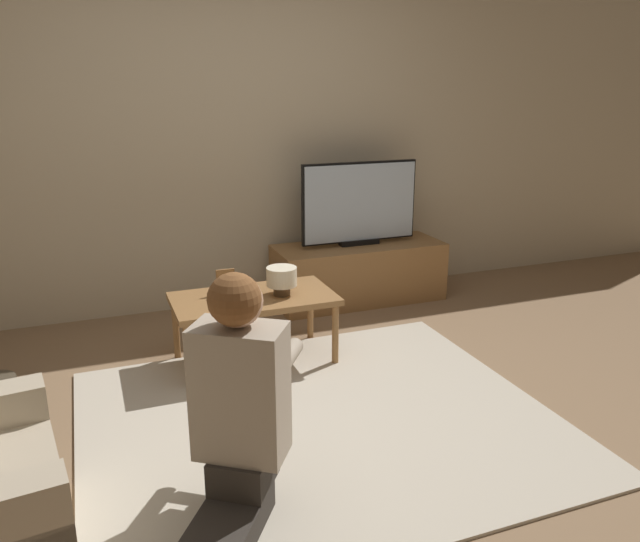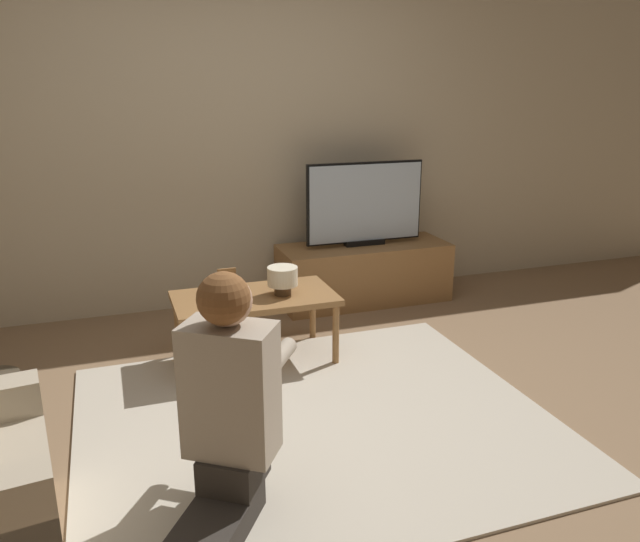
% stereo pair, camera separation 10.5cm
% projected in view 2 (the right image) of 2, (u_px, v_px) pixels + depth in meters
% --- Properties ---
extents(ground_plane, '(10.00, 10.00, 0.00)m').
position_uv_depth(ground_plane, '(316.00, 422.00, 3.12)').
color(ground_plane, '#896B4C').
extents(wall_back, '(10.00, 0.06, 2.60)m').
position_uv_depth(wall_back, '(229.00, 130.00, 4.48)').
color(wall_back, beige).
rests_on(wall_back, ground_plane).
extents(rug, '(2.29, 1.97, 0.02)m').
position_uv_depth(rug, '(316.00, 421.00, 3.11)').
color(rug, beige).
rests_on(rug, ground_plane).
extents(tv_stand, '(1.29, 0.48, 0.45)m').
position_uv_depth(tv_stand, '(364.00, 273.00, 4.79)').
color(tv_stand, olive).
rests_on(tv_stand, ground_plane).
extents(tv, '(0.91, 0.08, 0.62)m').
position_uv_depth(tv, '(365.00, 204.00, 4.64)').
color(tv, black).
rests_on(tv, tv_stand).
extents(coffee_table, '(0.95, 0.51, 0.42)m').
position_uv_depth(coffee_table, '(255.00, 302.00, 3.70)').
color(coffee_table, olive).
rests_on(coffee_table, ground_plane).
extents(person_kneeling, '(0.64, 0.78, 0.98)m').
position_uv_depth(person_kneeling, '(229.00, 398.00, 2.33)').
color(person_kneeling, '#332D28').
rests_on(person_kneeling, rug).
extents(picture_frame, '(0.11, 0.01, 0.15)m').
position_uv_depth(picture_frame, '(227.00, 280.00, 3.72)').
color(picture_frame, olive).
rests_on(picture_frame, coffee_table).
extents(table_lamp, '(0.18, 0.18, 0.17)m').
position_uv_depth(table_lamp, '(283.00, 278.00, 3.67)').
color(table_lamp, '#4C3823').
rests_on(table_lamp, coffee_table).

